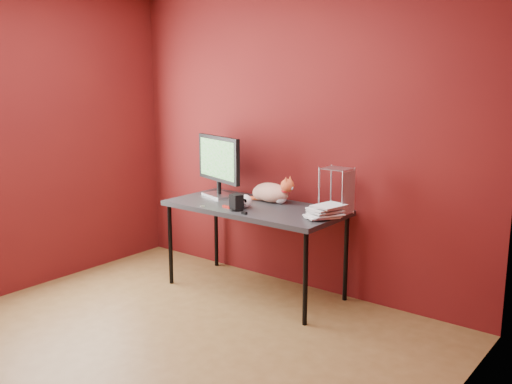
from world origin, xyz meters
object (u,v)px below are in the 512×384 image
Objects in this scene: monitor at (219,163)px; book_stack at (321,137)px; speaker at (236,203)px; desk at (255,211)px; cat at (271,192)px; skull_mug at (245,201)px.

book_stack reaches higher than monitor.
speaker is (0.46, -0.31, -0.24)m from monitor.
desk is 2.49× the size of monitor.
speaker reaches higher than desk.
desk is at bearing 6.37° from monitor.
desk is 1.25× the size of book_stack.
monitor is 1.16× the size of cat.
desk is at bearing 103.38° from speaker.
desk is 0.89m from book_stack.
book_stack is at bearing -2.61° from skull_mug.
book_stack is at bearing 2.78° from desk.
desk is 11.58× the size of speaker.
speaker is at bearing -107.58° from skull_mug.
monitor reaches higher than speaker.
cat is at bearing 66.32° from skull_mug.
book_stack is (0.61, 0.15, 0.55)m from skull_mug.
desk is at bearing -96.67° from cat.
cat is 4.00× the size of speaker.
desk is at bearing -177.22° from book_stack.
speaker is at bearing -16.97° from monitor.
skull_mug is (-0.01, -0.12, 0.11)m from desk.
desk is 0.16m from skull_mug.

